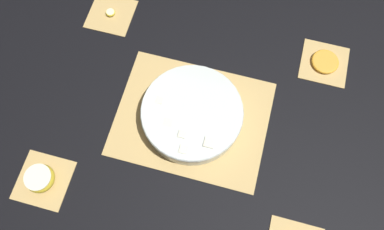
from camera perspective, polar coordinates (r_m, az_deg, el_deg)
ground_plane at (r=1.11m, az=-0.00°, el=-0.53°), size 6.00×6.00×0.00m
bamboo_mat_center at (r=1.11m, az=-0.00°, el=-0.48°), size 0.44×0.35×0.01m
coaster_mat_near_left at (r=1.25m, az=19.51°, el=7.50°), size 0.14×0.14×0.01m
coaster_mat_near_right at (r=1.30m, az=-12.25°, el=14.84°), size 0.14×0.14×0.01m
coaster_mat_far_right at (r=1.14m, az=-21.68°, el=-9.21°), size 0.14×0.14×0.01m
fruit_salad_bowl at (r=1.07m, az=-0.01°, el=0.19°), size 0.29×0.29×0.07m
apple_half at (r=1.11m, az=-22.15°, el=-8.94°), size 0.08×0.08×0.04m
orange_slice_whole at (r=1.24m, az=19.62°, el=7.67°), size 0.08×0.08×0.01m
banana_coin_single at (r=1.30m, az=-12.32°, el=15.03°), size 0.03×0.03×0.01m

